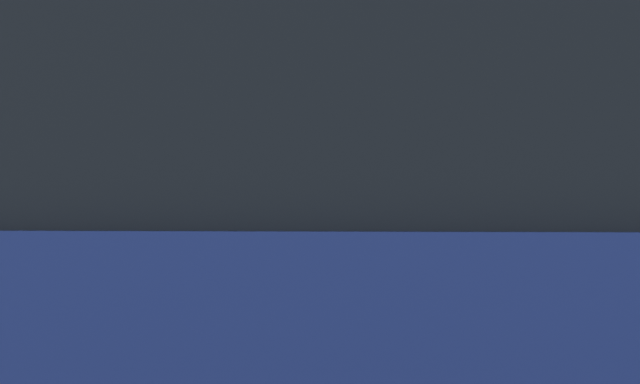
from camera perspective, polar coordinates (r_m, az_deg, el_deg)
parking_meter at (r=4.21m, az=-2.61°, el=-1.15°), size 0.16×0.17×1.53m
pedestrian_at_meter at (r=4.38m, az=5.51°, el=-1.85°), size 0.63×0.70×1.78m
parked_hatchback_blue at (r=2.69m, az=6.28°, el=-7.21°), size 4.05×1.87×1.81m
background_railing at (r=6.95m, az=1.95°, el=-3.70°), size 24.06×0.06×1.12m
backdrop_wall at (r=9.90m, az=3.62°, el=0.21°), size 32.00×0.50×3.01m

